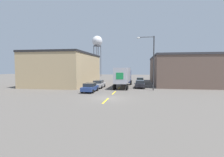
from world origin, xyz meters
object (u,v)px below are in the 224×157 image
at_px(street_lamp, 152,59).
at_px(parked_car_right_mid, 140,84).
at_px(semi_truck, 124,75).
at_px(parked_car_left_far, 99,84).
at_px(parked_car_left_near, 90,87).
at_px(parked_car_right_far, 140,81).
at_px(water_tower, 97,42).

bearing_deg(street_lamp, parked_car_right_mid, 119.70).
distance_m(semi_truck, parked_car_left_far, 5.62).
relative_size(parked_car_left_near, street_lamp, 0.49).
height_order(semi_truck, parked_car_right_far, semi_truck).
bearing_deg(parked_car_right_far, water_tower, 119.25).
bearing_deg(parked_car_right_mid, parked_car_left_near, -137.36).
relative_size(parked_car_left_near, water_tower, 0.25).
relative_size(parked_car_right_mid, water_tower, 0.25).
relative_size(water_tower, street_lamp, 1.98).
xyz_separation_m(semi_truck, parked_car_left_far, (-4.73, -2.58, -1.60)).
height_order(parked_car_left_far, parked_car_right_far, same).
bearing_deg(semi_truck, parked_car_right_far, 68.48).
xyz_separation_m(parked_car_right_far, parked_car_left_near, (-8.09, -16.67, 0.00)).
bearing_deg(street_lamp, parked_car_left_near, -158.87).
height_order(parked_car_right_mid, street_lamp, street_lamp).
xyz_separation_m(parked_car_right_far, water_tower, (-19.89, 35.51, 15.17)).
bearing_deg(water_tower, semi_truck, -69.24).
xyz_separation_m(parked_car_left_far, water_tower, (-11.80, 46.19, 15.17)).
bearing_deg(parked_car_left_far, water_tower, 104.33).
xyz_separation_m(parked_car_left_far, parked_car_right_far, (8.09, 10.68, 0.00)).
distance_m(parked_car_left_near, street_lamp, 11.81).
height_order(parked_car_right_mid, water_tower, water_tower).
bearing_deg(parked_car_right_far, semi_truck, -112.52).
relative_size(semi_truck, parked_car_right_mid, 2.68).
xyz_separation_m(parked_car_left_far, street_lamp, (10.11, -2.09, 4.70)).
bearing_deg(parked_car_right_mid, semi_truck, 161.51).
relative_size(parked_car_left_far, parked_car_left_near, 1.00).
height_order(water_tower, street_lamp, water_tower).
height_order(parked_car_left_far, water_tower, water_tower).
height_order(parked_car_left_far, parked_car_right_mid, same).
distance_m(parked_car_right_far, water_tower, 43.43).
bearing_deg(street_lamp, parked_car_right_far, 98.99).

